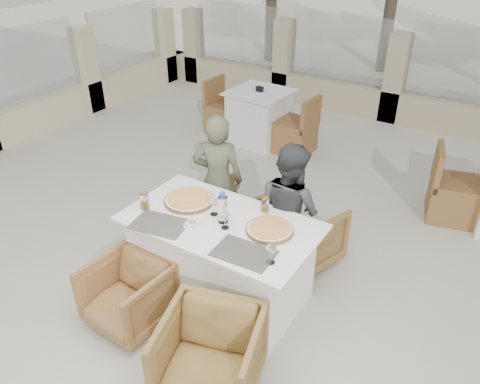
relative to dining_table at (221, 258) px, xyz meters
The scene contains 23 objects.
ground 0.40m from the dining_table, 93.69° to the left, with size 80.00×80.00×0.00m, color #BDB6A1.
sand_patch 14.10m from the dining_table, 90.02° to the left, with size 30.00×16.00×0.01m, color #F9EECB.
perimeter_wall_far 4.91m from the dining_table, 90.07° to the left, with size 10.00×0.34×1.60m, color tan, non-canonical shape.
perimeter_wall_left 4.80m from the dining_table, 160.54° to the left, with size 0.34×7.00×1.60m, color beige, non-canonical shape.
dining_table is the anchor object (origin of this frame).
placemat_near_left 0.63m from the dining_table, 142.62° to the right, with size 0.45×0.30×0.00m, color #5A564D.
placemat_near_right 0.60m from the dining_table, 33.18° to the right, with size 0.45×0.30×0.00m, color #544E48.
pizza_left 0.59m from the dining_table, 165.48° to the left, with size 0.43×0.43×0.06m, color orange.
pizza_right 0.59m from the dining_table, 13.22° to the left, with size 0.38×0.38×0.05m, color #CC511B.
water_bottle 0.53m from the dining_table, 16.80° to the left, with size 0.08×0.08×0.28m, color #A0BBD2.
wine_glass_centre 0.49m from the dining_table, 151.04° to the left, with size 0.08×0.08×0.18m, color white, non-canonical shape.
wine_glass_near 0.49m from the dining_table, 32.72° to the right, with size 0.08×0.08×0.18m, color white, non-canonical shape.
wine_glass_corner 0.81m from the dining_table, 21.45° to the right, with size 0.08×0.08×0.18m, color white, non-canonical shape.
beer_glass_left 0.82m from the dining_table, 164.35° to the right, with size 0.07×0.07×0.15m, color #BF7E1B.
beer_glass_right 0.60m from the dining_table, 54.62° to the left, with size 0.06×0.06×0.13m, color #C0831B.
olive_dish 0.47m from the dining_table, 131.93° to the right, with size 0.11×0.11×0.04m, color white, non-canonical shape.
armchair_far_left 0.90m from the dining_table, 120.58° to the left, with size 0.59×0.61×0.55m, color olive.
armchair_far_right 0.88m from the dining_table, 65.53° to the left, with size 0.66×0.68×0.62m, color brown.
armchair_near_left 0.82m from the dining_table, 123.62° to the right, with size 0.60×0.62×0.56m, color olive.
armchair_near_right 0.98m from the dining_table, 60.09° to the right, with size 0.67×0.69×0.62m, color olive.
diner_left 0.90m from the dining_table, 126.20° to the left, with size 0.50×0.33×1.36m, color #5A5D44.
diner_right 0.74m from the dining_table, 62.03° to the left, with size 0.64×0.49×1.31m, color #3B3E40.
bg_table_a 3.31m from the dining_table, 114.84° to the left, with size 1.64×0.82×0.77m, color silver, non-canonical shape.
Camera 1 is at (1.84, -2.67, 2.93)m, focal length 35.00 mm.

